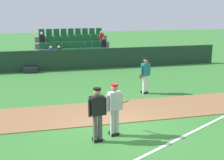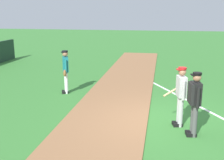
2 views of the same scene
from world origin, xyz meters
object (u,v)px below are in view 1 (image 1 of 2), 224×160
at_px(runner_teal_jersey, 145,74).
at_px(umpire_home_plate, 97,112).
at_px(equipment_bag, 31,70).
at_px(batter_grey_jersey, 115,108).

bearing_deg(runner_teal_jersey, umpire_home_plate, -124.47).
bearing_deg(runner_teal_jersey, equipment_bag, 132.21).
distance_m(umpire_home_plate, equipment_bag, 11.05).
xyz_separation_m(umpire_home_plate, runner_teal_jersey, (3.24, 4.71, -0.04)).
bearing_deg(equipment_bag, runner_teal_jersey, -47.79).
bearing_deg(batter_grey_jersey, umpire_home_plate, -153.06).
bearing_deg(equipment_bag, umpire_home_plate, -78.12).
bearing_deg(batter_grey_jersey, runner_teal_jersey, 59.33).
xyz_separation_m(batter_grey_jersey, runner_teal_jersey, (2.61, 4.39, -0.01)).
bearing_deg(umpire_home_plate, equipment_bag, 101.88).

